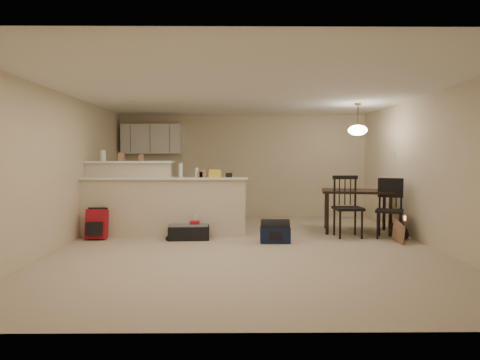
{
  "coord_description": "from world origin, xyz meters",
  "views": [
    {
      "loc": [
        -0.17,
        -6.97,
        1.45
      ],
      "look_at": [
        -0.1,
        0.7,
        1.05
      ],
      "focal_mm": 32.0,
      "sensor_mm": 36.0,
      "label": 1
    }
  ],
  "objects_px": {
    "pendant_lamp": "(358,130)",
    "dining_chair_near": "(348,207)",
    "navy_duffel": "(275,235)",
    "black_daypack": "(398,231)",
    "red_backpack": "(97,224)",
    "suitcase": "(189,232)",
    "dining_chair_far": "(390,209)",
    "dining_table": "(357,195)"
  },
  "relations": [
    {
      "from": "pendant_lamp",
      "to": "dining_chair_near",
      "type": "height_order",
      "value": "pendant_lamp"
    },
    {
      "from": "dining_chair_far",
      "to": "navy_duffel",
      "type": "distance_m",
      "value": 2.17
    },
    {
      "from": "dining_chair_far",
      "to": "dining_chair_near",
      "type": "bearing_deg",
      "value": -165.0
    },
    {
      "from": "suitcase",
      "to": "black_daypack",
      "type": "bearing_deg",
      "value": -3.3
    },
    {
      "from": "red_backpack",
      "to": "navy_duffel",
      "type": "distance_m",
      "value": 3.17
    },
    {
      "from": "dining_chair_far",
      "to": "red_backpack",
      "type": "relative_size",
      "value": 2.0
    },
    {
      "from": "suitcase",
      "to": "red_backpack",
      "type": "distance_m",
      "value": 1.65
    },
    {
      "from": "red_backpack",
      "to": "suitcase",
      "type": "bearing_deg",
      "value": -0.45
    },
    {
      "from": "dining_chair_near",
      "to": "dining_chair_far",
      "type": "distance_m",
      "value": 0.73
    },
    {
      "from": "pendant_lamp",
      "to": "red_backpack",
      "type": "height_order",
      "value": "pendant_lamp"
    },
    {
      "from": "suitcase",
      "to": "navy_duffel",
      "type": "xyz_separation_m",
      "value": [
        1.51,
        -0.35,
        0.02
      ]
    },
    {
      "from": "dining_chair_near",
      "to": "suitcase",
      "type": "distance_m",
      "value": 2.92
    },
    {
      "from": "pendant_lamp",
      "to": "dining_table",
      "type": "bearing_deg",
      "value": -90.0
    },
    {
      "from": "dining_table",
      "to": "black_daypack",
      "type": "xyz_separation_m",
      "value": [
        0.57,
        -0.66,
        -0.59
      ]
    },
    {
      "from": "dining_table",
      "to": "dining_chair_far",
      "type": "xyz_separation_m",
      "value": [
        0.42,
        -0.62,
        -0.2
      ]
    },
    {
      "from": "suitcase",
      "to": "red_backpack",
      "type": "bearing_deg",
      "value": 176.7
    },
    {
      "from": "red_backpack",
      "to": "dining_chair_near",
      "type": "bearing_deg",
      "value": 1.39
    },
    {
      "from": "navy_duffel",
      "to": "pendant_lamp",
      "type": "bearing_deg",
      "value": 31.8
    },
    {
      "from": "black_daypack",
      "to": "suitcase",
      "type": "bearing_deg",
      "value": 102.26
    },
    {
      "from": "pendant_lamp",
      "to": "black_daypack",
      "type": "xyz_separation_m",
      "value": [
        0.57,
        -0.66,
        -1.85
      ]
    },
    {
      "from": "dining_chair_near",
      "to": "navy_duffel",
      "type": "xyz_separation_m",
      "value": [
        -1.37,
        -0.5,
        -0.42
      ]
    },
    {
      "from": "navy_duffel",
      "to": "black_daypack",
      "type": "bearing_deg",
      "value": 9.64
    },
    {
      "from": "dining_chair_far",
      "to": "suitcase",
      "type": "relative_size",
      "value": 1.48
    },
    {
      "from": "dining_table",
      "to": "dining_chair_far",
      "type": "relative_size",
      "value": 1.38
    },
    {
      "from": "pendant_lamp",
      "to": "suitcase",
      "type": "relative_size",
      "value": 0.87
    },
    {
      "from": "dining_table",
      "to": "pendant_lamp",
      "type": "xyz_separation_m",
      "value": [
        0.0,
        0.0,
        1.27
      ]
    },
    {
      "from": "pendant_lamp",
      "to": "dining_chair_far",
      "type": "distance_m",
      "value": 1.64
    },
    {
      "from": "dining_chair_near",
      "to": "suitcase",
      "type": "bearing_deg",
      "value": -179.91
    },
    {
      "from": "pendant_lamp",
      "to": "dining_chair_far",
      "type": "xyz_separation_m",
      "value": [
        0.42,
        -0.62,
        -1.46
      ]
    },
    {
      "from": "navy_duffel",
      "to": "red_backpack",
      "type": "bearing_deg",
      "value": 174.42
    },
    {
      "from": "pendant_lamp",
      "to": "dining_chair_far",
      "type": "bearing_deg",
      "value": -55.83
    },
    {
      "from": "dining_chair_far",
      "to": "suitcase",
      "type": "bearing_deg",
      "value": -156.01
    },
    {
      "from": "dining_chair_far",
      "to": "black_daypack",
      "type": "relative_size",
      "value": 3.39
    },
    {
      "from": "dining_chair_far",
      "to": "black_daypack",
      "type": "height_order",
      "value": "dining_chair_far"
    },
    {
      "from": "dining_chair_far",
      "to": "suitcase",
      "type": "distance_m",
      "value": 3.62
    },
    {
      "from": "red_backpack",
      "to": "navy_duffel",
      "type": "relative_size",
      "value": 1.04
    },
    {
      "from": "dining_chair_near",
      "to": "red_backpack",
      "type": "relative_size",
      "value": 2.13
    },
    {
      "from": "dining_chair_near",
      "to": "red_backpack",
      "type": "xyz_separation_m",
      "value": [
        -4.52,
        -0.14,
        -0.3
      ]
    },
    {
      "from": "dining_table",
      "to": "suitcase",
      "type": "xyz_separation_m",
      "value": [
        -3.18,
        -0.66,
        -0.6
      ]
    },
    {
      "from": "suitcase",
      "to": "black_daypack",
      "type": "distance_m",
      "value": 3.75
    },
    {
      "from": "dining_table",
      "to": "pendant_lamp",
      "type": "height_order",
      "value": "pendant_lamp"
    },
    {
      "from": "pendant_lamp",
      "to": "suitcase",
      "type": "xyz_separation_m",
      "value": [
        -3.18,
        -0.66,
        -1.87
      ]
    }
  ]
}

